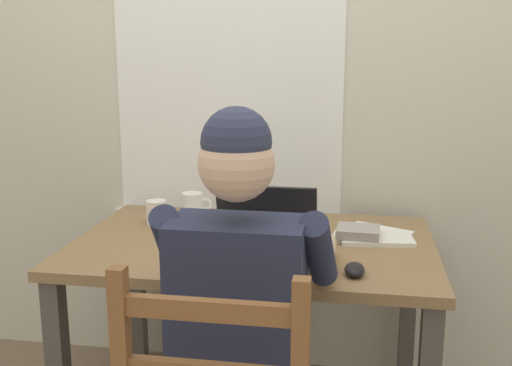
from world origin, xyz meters
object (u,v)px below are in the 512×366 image
object	(u,v)px
desk	(253,266)
book_stack_main	(357,234)
landscape_photo_print	(263,229)
laptop	(262,244)
computer_mouse	(355,269)
coffee_mug_spare	(157,213)
coffee_mug_white	(193,205)
coffee_mug_dark	(295,211)
seated_person	(245,307)

from	to	relation	value
desk	book_stack_main	bearing A→B (deg)	10.04
desk	landscape_photo_print	xyz separation A→B (m)	(0.01, 0.15, 0.10)
laptop	computer_mouse	xyz separation A→B (m)	(0.29, -0.08, -0.04)
laptop	landscape_photo_print	world-z (taller)	laptop
laptop	coffee_mug_spare	world-z (taller)	laptop
coffee_mug_white	landscape_photo_print	size ratio (longest dim) A/B	0.94
desk	coffee_mug_dark	size ratio (longest dim) A/B	10.22
coffee_mug_white	coffee_mug_dark	distance (m)	0.41
coffee_mug_dark	coffee_mug_white	bearing A→B (deg)	178.08
seated_person	computer_mouse	size ratio (longest dim) A/B	12.47
laptop	coffee_mug_dark	bearing A→B (deg)	82.68
desk	seated_person	xyz separation A→B (m)	(0.06, -0.48, 0.06)
seated_person	laptop	bearing A→B (deg)	89.37
seated_person	book_stack_main	size ratio (longest dim) A/B	7.32
desk	computer_mouse	distance (m)	0.46
landscape_photo_print	seated_person	bearing A→B (deg)	-96.38
book_stack_main	coffee_mug_dark	bearing A→B (deg)	141.04
landscape_photo_print	coffee_mug_dark	bearing A→B (deg)	34.17
coffee_mug_white	coffee_mug_spare	world-z (taller)	coffee_mug_white
coffee_mug_white	coffee_mug_dark	size ratio (longest dim) A/B	1.00
laptop	seated_person	bearing A→B (deg)	-90.63
computer_mouse	coffee_mug_spare	bearing A→B (deg)	151.16
coffee_mug_white	landscape_photo_print	distance (m)	0.33
seated_person	coffee_mug_white	world-z (taller)	seated_person
laptop	book_stack_main	xyz separation A→B (m)	(0.30, 0.26, -0.03)
desk	book_stack_main	world-z (taller)	book_stack_main
desk	coffee_mug_white	size ratio (longest dim) A/B	10.27
seated_person	laptop	xyz separation A→B (m)	(0.00, 0.29, 0.09)
desk	laptop	world-z (taller)	laptop
seated_person	coffee_mug_spare	distance (m)	0.77
coffee_mug_spare	book_stack_main	distance (m)	0.76
book_stack_main	laptop	bearing A→B (deg)	-139.24
laptop	computer_mouse	bearing A→B (deg)	-15.49
coffee_mug_dark	book_stack_main	bearing A→B (deg)	-38.96
computer_mouse	book_stack_main	xyz separation A→B (m)	(0.01, 0.34, 0.01)
desk	laptop	size ratio (longest dim) A/B	3.79
laptop	coffee_mug_dark	world-z (taller)	laptop
computer_mouse	book_stack_main	bearing A→B (deg)	88.77
landscape_photo_print	computer_mouse	bearing A→B (deg)	-61.78
book_stack_main	computer_mouse	bearing A→B (deg)	-91.23
book_stack_main	desk	bearing A→B (deg)	-169.96
coffee_mug_spare	book_stack_main	bearing A→B (deg)	-5.64
desk	coffee_mug_white	bearing A→B (deg)	136.95
book_stack_main	landscape_photo_print	bearing A→B (deg)	166.18
desk	book_stack_main	distance (m)	0.38
laptop	coffee_mug_dark	distance (m)	0.45
computer_mouse	landscape_photo_print	bearing A→B (deg)	128.91
coffee_mug_dark	seated_person	bearing A→B (deg)	-94.72
landscape_photo_print	desk	bearing A→B (deg)	-104.94
desk	landscape_photo_print	bearing A→B (deg)	85.74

